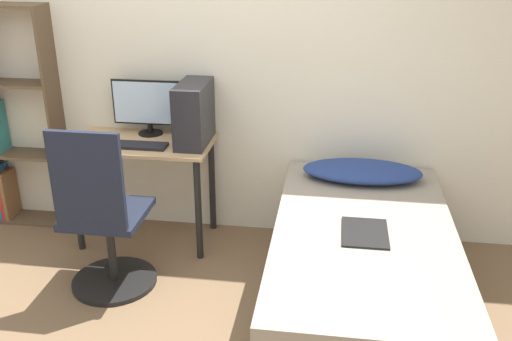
# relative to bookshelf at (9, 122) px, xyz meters

# --- Properties ---
(wall_back) EXTENTS (8.00, 0.05, 2.50)m
(wall_back) POSITION_rel_bookshelf_xyz_m (1.33, 0.14, 0.48)
(wall_back) COLOR silver
(wall_back) RESTS_ON ground_plane
(desk) EXTENTS (0.93, 0.52, 0.73)m
(desk) POSITION_rel_bookshelf_xyz_m (1.03, -0.15, -0.18)
(desk) COLOR tan
(desk) RESTS_ON ground_plane
(bookshelf) EXTENTS (0.55, 0.22, 1.58)m
(bookshelf) POSITION_rel_bookshelf_xyz_m (0.00, 0.00, 0.00)
(bookshelf) COLOR brown
(bookshelf) RESTS_ON ground_plane
(office_chair) EXTENTS (0.52, 0.52, 1.06)m
(office_chair) POSITION_rel_bookshelf_xyz_m (0.99, -0.79, -0.35)
(office_chair) COLOR black
(office_chair) RESTS_ON ground_plane
(bed) EXTENTS (0.99, 1.86, 0.55)m
(bed) POSITION_rel_bookshelf_xyz_m (2.47, -0.82, -0.50)
(bed) COLOR #4C3D2D
(bed) RESTS_ON ground_plane
(pillow) EXTENTS (0.75, 0.36, 0.11)m
(pillow) POSITION_rel_bookshelf_xyz_m (2.47, -0.15, -0.17)
(pillow) COLOR navy
(pillow) RESTS_ON bed
(magazine) EXTENTS (0.24, 0.32, 0.01)m
(magazine) POSITION_rel_bookshelf_xyz_m (2.47, -0.87, -0.22)
(magazine) COLOR black
(magazine) RESTS_ON bed
(monitor) EXTENTS (0.50, 0.17, 0.37)m
(monitor) POSITION_rel_bookshelf_xyz_m (1.03, 0.01, 0.16)
(monitor) COLOR black
(monitor) RESTS_ON desk
(keyboard) EXTENTS (0.40, 0.13, 0.02)m
(keyboard) POSITION_rel_bookshelf_xyz_m (1.02, -0.25, -0.03)
(keyboard) COLOR black
(keyboard) RESTS_ON desk
(pc_tower) EXTENTS (0.19, 0.42, 0.40)m
(pc_tower) POSITION_rel_bookshelf_xyz_m (1.38, -0.12, 0.16)
(pc_tower) COLOR #232328
(pc_tower) RESTS_ON desk
(phone) EXTENTS (0.07, 0.14, 0.01)m
(phone) POSITION_rel_bookshelf_xyz_m (0.64, -0.11, -0.04)
(phone) COLOR black
(phone) RESTS_ON desk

